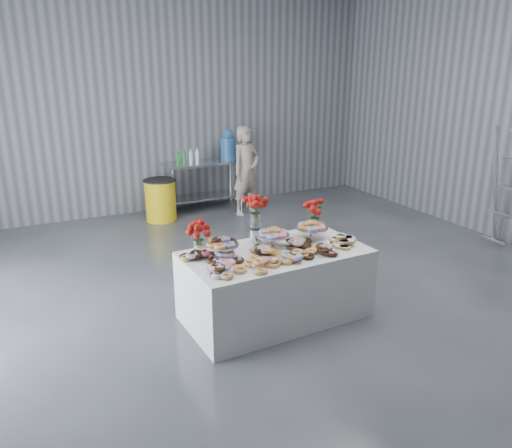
{
  "coord_description": "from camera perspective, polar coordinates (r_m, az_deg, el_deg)",
  "views": [
    {
      "loc": [
        -2.63,
        -4.3,
        2.63
      ],
      "look_at": [
        -0.36,
        0.25,
        0.97
      ],
      "focal_mm": 35.0,
      "sensor_mm": 36.0,
      "label": 1
    }
  ],
  "objects": [
    {
      "name": "cake_stand_right",
      "position": [
        5.54,
        6.39,
        -0.3
      ],
      "size": [
        0.36,
        0.36,
        0.17
      ],
      "color": "silver",
      "rests_on": "display_table"
    },
    {
      "name": "stepladder",
      "position": [
        8.08,
        26.8,
        3.77
      ],
      "size": [
        0.55,
        0.45,
        1.81
      ],
      "primitive_type": null,
      "rotation": [
        0.0,
        -0.18,
        0.0
      ],
      "color": "silver",
      "rests_on": "ground"
    },
    {
      "name": "bouquet_center",
      "position": [
        5.33,
        -0.06,
        1.75
      ],
      "size": [
        0.26,
        0.26,
        0.57
      ],
      "color": "silver",
      "rests_on": "display_table"
    },
    {
      "name": "display_table",
      "position": [
        5.33,
        2.24,
        -6.91
      ],
      "size": [
        1.94,
        1.07,
        0.75
      ],
      "primitive_type": "cube",
      "rotation": [
        0.0,
        0.0,
        0.04
      ],
      "color": "white",
      "rests_on": "ground"
    },
    {
      "name": "cake_stand_left",
      "position": [
        5.02,
        -3.98,
        -2.21
      ],
      "size": [
        0.36,
        0.36,
        0.17
      ],
      "color": "silver",
      "rests_on": "display_table"
    },
    {
      "name": "prep_table",
      "position": [
        9.19,
        -6.03,
        5.39
      ],
      "size": [
        1.5,
        0.6,
        0.9
      ],
      "color": "silver",
      "rests_on": "ground"
    },
    {
      "name": "person",
      "position": [
        8.86,
        -1.14,
        6.09
      ],
      "size": [
        0.66,
        0.52,
        1.57
      ],
      "primitive_type": "imported",
      "rotation": [
        0.0,
        0.0,
        0.3
      ],
      "color": "#CC8C93",
      "rests_on": "ground"
    },
    {
      "name": "bouquet_right",
      "position": [
        5.69,
        6.82,
        1.84
      ],
      "size": [
        0.26,
        0.26,
        0.42
      ],
      "color": "white",
      "rests_on": "display_table"
    },
    {
      "name": "cake_stand_mid",
      "position": [
        5.28,
        1.93,
        -1.13
      ],
      "size": [
        0.36,
        0.36,
        0.17
      ],
      "color": "silver",
      "rests_on": "display_table"
    },
    {
      "name": "water_jug",
      "position": [
        9.27,
        -3.21,
        8.92
      ],
      "size": [
        0.28,
        0.28,
        0.55
      ],
      "color": "#3A7FC6",
      "rests_on": "prep_table"
    },
    {
      "name": "danish_pile",
      "position": [
        5.46,
        9.88,
        -1.7
      ],
      "size": [
        0.48,
        0.48,
        0.11
      ],
      "primitive_type": null,
      "color": "white",
      "rests_on": "display_table"
    },
    {
      "name": "trash_barrel",
      "position": [
        8.72,
        -10.84,
        2.72
      ],
      "size": [
        0.56,
        0.56,
        0.72
      ],
      "rotation": [
        0.0,
        0.0,
        -0.14
      ],
      "color": "yellow",
      "rests_on": "ground"
    },
    {
      "name": "drink_bottles",
      "position": [
        8.91,
        -7.82,
        7.65
      ],
      "size": [
        0.54,
        0.08,
        0.27
      ],
      "primitive_type": null,
      "color": "#268C33",
      "rests_on": "prep_table"
    },
    {
      "name": "bouquet_left",
      "position": [
        4.98,
        -6.59,
        -0.55
      ],
      "size": [
        0.26,
        0.26,
        0.42
      ],
      "color": "white",
      "rests_on": "display_table"
    },
    {
      "name": "donut_mounds",
      "position": [
        5.13,
        2.56,
        -2.87
      ],
      "size": [
        1.83,
        0.87,
        0.09
      ],
      "primitive_type": null,
      "rotation": [
        0.0,
        0.0,
        0.04
      ],
      "color": "#E4AC53",
      "rests_on": "display_table"
    },
    {
      "name": "ground",
      "position": [
        5.69,
        4.39,
        -9.48
      ],
      "size": [
        9.0,
        9.0,
        0.0
      ],
      "primitive_type": "plane",
      "color": "#393B40",
      "rests_on": "ground"
    },
    {
      "name": "room_walls",
      "position": [
        4.97,
        1.87,
        18.22
      ],
      "size": [
        8.04,
        9.04,
        4.02
      ],
      "color": "gray",
      "rests_on": "ground"
    }
  ]
}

